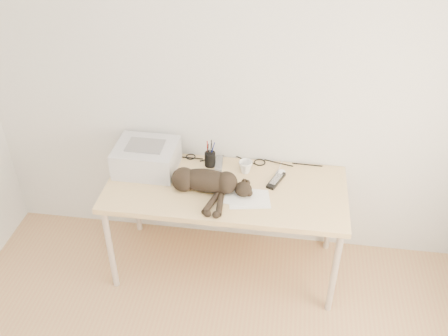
% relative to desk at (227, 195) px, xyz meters
% --- Properties ---
extents(wall_back, '(3.50, 0.00, 3.50)m').
position_rel_desk_xyz_m(wall_back, '(0.00, 0.27, 0.69)').
color(wall_back, silver).
rests_on(wall_back, floor).
extents(desk, '(1.60, 0.70, 0.74)m').
position_rel_desk_xyz_m(desk, '(0.00, 0.00, 0.00)').
color(desk, '#D6BC7D').
rests_on(desk, floor).
extents(printer, '(0.42, 0.36, 0.20)m').
position_rel_desk_xyz_m(printer, '(-0.57, 0.05, 0.23)').
color(printer, silver).
rests_on(printer, desk).
extents(papers, '(0.31, 0.23, 0.01)m').
position_rel_desk_xyz_m(papers, '(0.15, -0.19, 0.14)').
color(papers, white).
rests_on(papers, desk).
extents(cat, '(0.72, 0.35, 0.16)m').
position_rel_desk_xyz_m(cat, '(-0.14, -0.15, 0.20)').
color(cat, black).
rests_on(cat, desk).
extents(mug, '(0.13, 0.13, 0.09)m').
position_rel_desk_xyz_m(mug, '(0.11, 0.10, 0.18)').
color(mug, white).
rests_on(mug, desk).
extents(pen_cup, '(0.08, 0.08, 0.20)m').
position_rel_desk_xyz_m(pen_cup, '(-0.14, 0.15, 0.19)').
color(pen_cup, black).
rests_on(pen_cup, desk).
extents(remote_grey, '(0.07, 0.19, 0.02)m').
position_rel_desk_xyz_m(remote_grey, '(-0.08, 0.16, 0.14)').
color(remote_grey, slate).
rests_on(remote_grey, desk).
extents(remote_black, '(0.13, 0.20, 0.02)m').
position_rel_desk_xyz_m(remote_black, '(0.33, 0.02, 0.14)').
color(remote_black, black).
rests_on(remote_black, desk).
extents(mouse, '(0.10, 0.13, 0.04)m').
position_rel_desk_xyz_m(mouse, '(0.35, 0.10, 0.15)').
color(mouse, white).
rests_on(mouse, desk).
extents(cable_tangle, '(1.36, 0.09, 0.01)m').
position_rel_desk_xyz_m(cable_tangle, '(0.00, 0.22, 0.14)').
color(cable_tangle, black).
rests_on(cable_tangle, desk).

